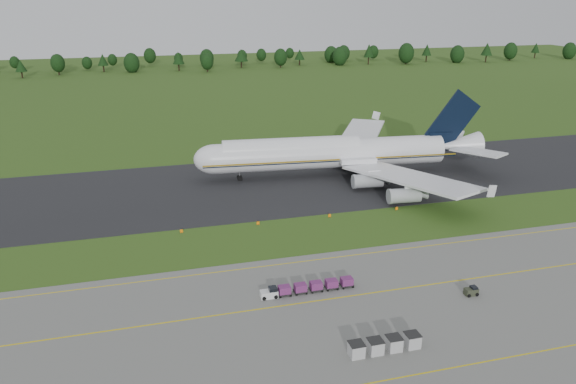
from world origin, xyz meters
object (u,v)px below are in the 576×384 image
object	(u,v)px
utility_cart	(471,292)
uld_row	(385,345)
baggage_train	(306,287)
edge_markers	(294,219)
aircraft	(336,152)

from	to	relation	value
utility_cart	uld_row	bearing A→B (deg)	-152.81
baggage_train	edge_markers	distance (m)	26.44
baggage_train	edge_markers	bearing A→B (deg)	77.83
aircraft	edge_markers	bearing A→B (deg)	-124.79
utility_cart	edge_markers	xyz separation A→B (m)	(-16.65, 32.68, -0.28)
baggage_train	uld_row	distance (m)	16.48
aircraft	utility_cart	distance (m)	56.81
baggage_train	uld_row	bearing A→B (deg)	-72.59
utility_cart	uld_row	distance (m)	19.44
utility_cart	uld_row	size ratio (longest dim) A/B	0.21
aircraft	uld_row	xyz separation A→B (m)	(-17.26, -65.48, -4.55)
aircraft	edge_markers	size ratio (longest dim) A/B	1.62
baggage_train	utility_cart	xyz separation A→B (m)	(22.22, -6.84, -0.26)
utility_cart	edge_markers	distance (m)	36.68
aircraft	utility_cart	world-z (taller)	aircraft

